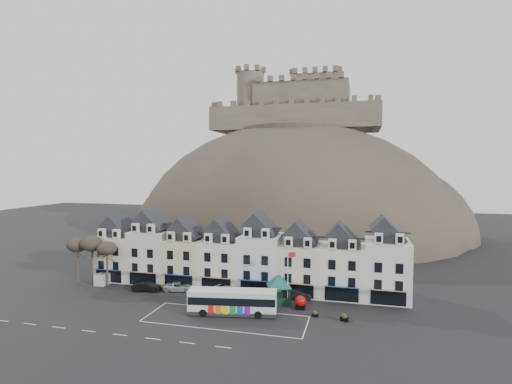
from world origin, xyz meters
TOP-DOWN VIEW (x-y plane):
  - ground at (0.00, 0.00)m, footprint 300.00×300.00m
  - coach_bay_markings at (2.00, 1.25)m, footprint 22.00×7.50m
  - townhouse_terrace at (0.15, 15.97)m, footprint 54.40×9.35m
  - castle_hill at (1.25, 68.95)m, footprint 100.00×76.00m
  - castle at (0.51, 75.93)m, footprint 50.20×22.20m
  - tree_left_far at (-29.00, 10.50)m, footprint 3.61×3.61m
  - tree_left_mid at (-26.00, 10.50)m, footprint 3.78×3.78m
  - tree_left_near at (-23.00, 10.50)m, footprint 3.43×3.43m
  - bus at (2.34, 3.18)m, footprint 12.70×4.86m
  - bus_shelter at (7.72, 9.39)m, footprint 6.68×6.68m
  - red_buoy at (11.30, 7.69)m, footprint 1.60×1.60m
  - flagpole at (9.33, 8.64)m, footprint 1.18×0.36m
  - white_van at (-24.37, 12.00)m, footprint 1.96×4.39m
  - planter_west at (13.69, 5.11)m, footprint 0.88×0.62m
  - planter_east at (17.71, 4.52)m, footprint 1.17×0.90m
  - car_navy at (-16.00, 10.77)m, footprint 4.11×2.42m
  - car_black at (-14.80, 9.50)m, footprint 4.89×2.31m
  - car_silver at (-9.60, 11.05)m, footprint 5.45×3.41m
  - car_white at (-0.40, 10.50)m, footprint 5.75×3.57m
  - car_maroon at (4.80, 10.72)m, footprint 4.22×2.85m
  - car_charcoal at (10.00, 12.00)m, footprint 4.88×2.12m

SIDE VIEW (x-z plane):
  - ground at x=0.00m, z-range 0.00..0.00m
  - coach_bay_markings at x=2.00m, z-range -0.01..0.01m
  - castle_hill at x=1.25m, z-range -33.89..34.11m
  - planter_west at x=13.69m, z-range -0.02..0.86m
  - planter_east at x=17.71m, z-range -0.02..1.03m
  - car_navy at x=-16.00m, z-range 0.00..1.31m
  - car_maroon at x=4.80m, z-range 0.00..1.33m
  - car_silver at x=-9.60m, z-range 0.00..1.43m
  - car_black at x=-14.80m, z-range 0.00..1.55m
  - car_white at x=-0.40m, z-range 0.00..1.55m
  - car_charcoal at x=10.00m, z-range 0.00..1.56m
  - white_van at x=-24.37m, z-range 0.00..2.00m
  - red_buoy at x=11.30m, z-range 0.02..2.00m
  - bus at x=2.34m, z-range 0.18..3.68m
  - bus_shelter at x=7.72m, z-range 1.24..5.73m
  - flagpole at x=9.33m, z-range 0.59..8.94m
  - townhouse_terrace at x=0.15m, z-range -0.60..11.20m
  - tree_left_near at x=-23.00m, z-range 2.64..10.47m
  - tree_left_far at x=-29.00m, z-range 2.78..11.02m
  - tree_left_mid at x=-26.00m, z-range 2.92..11.56m
  - castle at x=0.51m, z-range 29.19..51.19m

